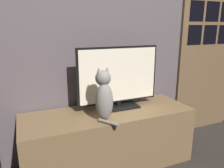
{
  "coord_description": "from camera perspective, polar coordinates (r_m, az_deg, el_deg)",
  "views": [
    {
      "loc": [
        -0.71,
        -0.85,
        1.31
      ],
      "look_at": [
        0.02,
        0.87,
        0.82
      ],
      "focal_mm": 35.0,
      "sensor_mm": 36.0,
      "label": 1
    }
  ],
  "objects": [
    {
      "name": "tv_stand",
      "position": [
        2.16,
        -0.91,
        -13.97
      ],
      "size": [
        1.58,
        0.55,
        0.55
      ],
      "color": "brown",
      "rests_on": "ground_plane"
    },
    {
      "name": "tv",
      "position": [
        2.08,
        1.72,
        1.51
      ],
      "size": [
        0.81,
        0.22,
        0.59
      ],
      "color": "black",
      "rests_on": "tv_stand"
    },
    {
      "name": "wall_back",
      "position": [
        2.2,
        -4.3,
        14.42
      ],
      "size": [
        4.8,
        0.05,
        2.6
      ],
      "color": "#564C51",
      "rests_on": "ground_plane"
    },
    {
      "name": "cat",
      "position": [
        1.81,
        -2.11,
        -3.21
      ],
      "size": [
        0.15,
        0.28,
        0.45
      ],
      "rotation": [
        0.0,
        0.0,
        -0.03
      ],
      "color": "gray",
      "rests_on": "tv_stand"
    },
    {
      "name": "door",
      "position": [
        2.98,
        23.68,
        8.41
      ],
      "size": [
        0.84,
        0.04,
        2.05
      ],
      "color": "brown",
      "rests_on": "ground_plane"
    }
  ]
}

